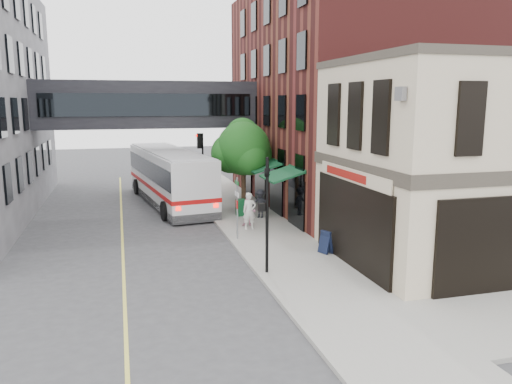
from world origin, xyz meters
TOP-DOWN VIEW (x-y plane):
  - ground at (0.00, 0.00)m, footprint 120.00×120.00m
  - sidewalk_main at (2.00, 14.00)m, footprint 4.00×60.00m
  - corner_building at (8.97, 2.00)m, footprint 10.19×8.12m
  - brick_building at (9.98, 15.00)m, footprint 13.76×18.00m
  - skyway_bridge at (-3.00, 18.00)m, footprint 14.00×3.18m
  - traffic_signal_near at (0.37, 2.00)m, footprint 0.44×0.22m
  - traffic_signal_far at (0.26, 17.00)m, footprint 0.53×0.28m
  - street_sign_pole at (0.39, 7.00)m, footprint 0.08×0.75m
  - street_tree at (2.19, 13.22)m, footprint 3.80×3.20m
  - lane_marking at (-5.00, 10.00)m, footprint 0.12×40.00m
  - bus at (-1.84, 17.22)m, footprint 4.63×13.23m
  - pedestrian_a at (1.43, 8.63)m, footprint 0.71×0.48m
  - pedestrian_b at (1.56, 9.28)m, footprint 0.83×0.71m
  - pedestrian_c at (2.69, 11.02)m, footprint 1.22×1.11m
  - newspaper_box at (1.74, 11.81)m, footprint 0.57×0.53m
  - sandwich_board at (3.60, 3.71)m, footprint 0.54×0.65m

SIDE VIEW (x-z plane):
  - ground at x=0.00m, z-range 0.00..0.00m
  - lane_marking at x=-5.00m, z-range 0.00..0.01m
  - sidewalk_main at x=2.00m, z-range 0.00..0.15m
  - newspaper_box at x=1.74m, z-range 0.15..1.12m
  - sandwich_board at x=3.60m, z-range 0.15..1.15m
  - pedestrian_b at x=1.56m, z-range 0.15..1.66m
  - pedestrian_c at x=2.69m, z-range 0.15..1.80m
  - pedestrian_a at x=1.43m, z-range 0.15..2.08m
  - street_sign_pole at x=0.39m, z-range 0.43..3.43m
  - bus at x=-1.84m, z-range 0.21..3.70m
  - traffic_signal_near at x=0.37m, z-range 0.68..5.28m
  - traffic_signal_far at x=0.26m, z-range 1.09..5.59m
  - street_tree at x=2.19m, z-range 1.11..6.71m
  - corner_building at x=8.97m, z-range -0.01..8.44m
  - skyway_bridge at x=-3.00m, z-range 5.00..8.00m
  - brick_building at x=9.98m, z-range -0.01..13.99m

